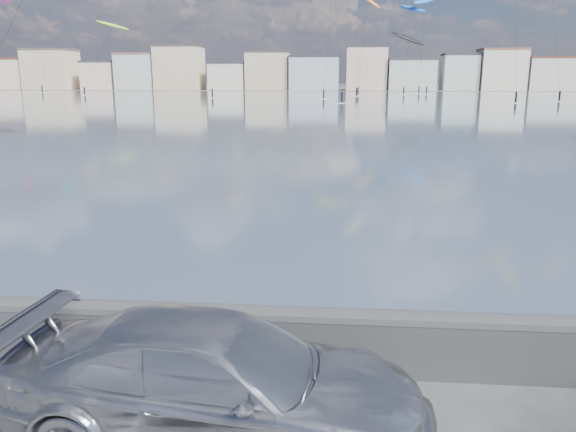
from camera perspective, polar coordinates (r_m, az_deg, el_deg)
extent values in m
cube|color=#425764|center=(96.96, 3.95, 11.31)|extent=(500.00, 177.00, 0.00)
cube|color=#4C473D|center=(205.39, 4.56, 12.71)|extent=(500.00, 60.00, 0.00)
cube|color=#28282B|center=(9.19, -7.09, -12.50)|extent=(400.00, 0.35, 0.90)
cylinder|color=#28282B|center=(9.00, -7.18, -9.94)|extent=(400.00, 0.36, 0.36)
cube|color=beige|center=(222.62, -26.49, 12.72)|extent=(14.00, 11.00, 10.00)
cube|color=#562D23|center=(222.70, -26.64, 14.07)|extent=(14.28, 11.22, 0.60)
cube|color=beige|center=(215.12, -22.91, 13.48)|extent=(16.00, 12.00, 13.00)
cube|color=#4C423D|center=(215.29, -23.08, 15.28)|extent=(16.32, 12.24, 0.60)
cube|color=beige|center=(207.70, -18.46, 13.31)|extent=(11.00, 10.00, 9.00)
cube|color=#2D2D33|center=(207.75, -18.56, 14.63)|extent=(11.22, 10.20, 0.60)
cube|color=#B7C6BC|center=(203.00, -15.01, 13.90)|extent=(13.00, 11.00, 11.50)
cube|color=brown|center=(203.12, -15.12, 15.60)|extent=(13.26, 11.22, 0.60)
cube|color=beige|center=(198.64, -10.97, 14.48)|extent=(15.00, 12.00, 14.00)
cube|color=#383330|center=(198.86, -11.07, 16.59)|extent=(15.30, 12.24, 0.60)
cube|color=beige|center=(194.84, -6.12, 13.86)|extent=(12.00, 10.00, 8.50)
cube|color=#2D2D33|center=(194.89, -6.15, 15.20)|extent=(12.24, 10.20, 0.60)
cube|color=beige|center=(192.75, -2.06, 14.45)|extent=(14.00, 11.00, 12.00)
cube|color=#383330|center=(192.90, -2.08, 16.32)|extent=(14.28, 11.22, 0.60)
cube|color=#B2B7C6|center=(191.49, 2.70, 14.22)|extent=(16.00, 13.00, 10.50)
cube|color=#2D2D33|center=(191.60, 2.72, 15.88)|extent=(16.32, 13.26, 0.60)
cube|color=beige|center=(191.57, 7.96, 14.55)|extent=(13.00, 10.00, 13.50)
cube|color=#2D2D33|center=(191.78, 8.03, 16.66)|extent=(13.26, 10.20, 0.60)
cube|color=#B7C6BC|center=(192.79, 12.37, 13.77)|extent=(15.00, 12.00, 9.50)
cube|color=#383330|center=(192.87, 12.45, 15.27)|extent=(15.30, 12.24, 0.60)
cube|color=#B7C6BC|center=(195.31, 17.03, 13.71)|extent=(11.00, 9.00, 11.00)
cube|color=#2D2D33|center=(195.42, 17.15, 15.41)|extent=(11.22, 9.18, 0.60)
cube|color=beige|center=(198.33, 20.82, 13.63)|extent=(14.00, 11.00, 12.50)
cube|color=brown|center=(198.50, 20.99, 15.52)|extent=(14.28, 11.22, 0.60)
cube|color=beige|center=(202.96, 25.11, 12.87)|extent=(16.00, 12.00, 10.00)
cube|color=#562D23|center=(203.04, 25.27, 14.36)|extent=(16.32, 12.24, 0.60)
imported|color=#ADAEB4|center=(7.45, -7.07, -16.34)|extent=(5.58, 2.63, 1.57)
ellipsoid|color=blue|center=(166.83, 12.49, 19.89)|extent=(8.38, 10.36, 3.98)
cube|color=white|center=(151.45, 13.87, 11.92)|extent=(1.40, 0.42, 0.08)
cylinder|color=black|center=(151.43, 13.89, 12.26)|extent=(0.36, 0.36, 1.70)
sphere|color=black|center=(151.41, 13.91, 12.60)|extent=(0.28, 0.28, 0.28)
cylinder|color=black|center=(158.78, 13.18, 16.32)|extent=(2.93, 15.03, 21.21)
ellipsoid|color=blue|center=(166.54, 13.74, 20.54)|extent=(8.92, 9.01, 4.43)
cube|color=white|center=(155.88, 13.14, 12.01)|extent=(1.40, 0.42, 0.08)
cylinder|color=black|center=(155.86, 13.16, 12.34)|extent=(0.36, 0.36, 1.70)
sphere|color=black|center=(155.84, 13.18, 12.67)|extent=(0.28, 0.28, 0.28)
cylinder|color=black|center=(160.79, 13.45, 16.64)|extent=(1.59, 9.42, 23.25)
ellipsoid|color=black|center=(155.95, 12.17, 17.19)|extent=(10.17, 6.56, 5.06)
cube|color=white|center=(145.65, 11.66, 11.97)|extent=(1.40, 0.42, 0.08)
cylinder|color=black|center=(145.62, 11.68, 12.33)|extent=(0.36, 0.36, 1.70)
sphere|color=black|center=(145.60, 11.70, 12.68)|extent=(0.28, 0.28, 0.28)
cylinder|color=black|center=(150.65, 11.93, 14.91)|extent=(1.80, 9.98, 12.69)
cube|color=white|center=(116.01, 25.82, 10.44)|extent=(1.40, 0.42, 0.08)
cylinder|color=black|center=(115.97, 25.87, 10.88)|extent=(0.36, 0.36, 1.70)
sphere|color=black|center=(115.95, 25.92, 11.32)|extent=(0.28, 0.28, 0.28)
cube|color=white|center=(132.08, 6.95, 11.97)|extent=(1.40, 0.42, 0.08)
cylinder|color=black|center=(132.05, 6.97, 12.36)|extent=(0.36, 0.36, 1.70)
sphere|color=black|center=(132.03, 6.98, 12.75)|extent=(0.28, 0.28, 0.28)
cylinder|color=black|center=(139.27, 7.13, 19.44)|extent=(0.22, 13.27, 33.27)
cylinder|color=black|center=(43.31, -26.71, 16.11)|extent=(3.44, 6.48, 11.81)
cube|color=white|center=(106.67, 22.11, 10.60)|extent=(1.40, 0.42, 0.08)
cylinder|color=black|center=(106.64, 22.16, 11.08)|extent=(0.36, 0.36, 1.70)
sphere|color=black|center=(106.61, 22.20, 11.57)|extent=(0.28, 0.28, 0.28)
cylinder|color=black|center=(110.24, 22.25, 19.06)|extent=(0.63, 6.58, 29.63)
cube|color=white|center=(117.15, 3.64, 11.80)|extent=(1.40, 0.42, 0.08)
cylinder|color=black|center=(117.12, 3.65, 12.24)|extent=(0.36, 0.36, 1.70)
sphere|color=black|center=(117.10, 3.65, 12.68)|extent=(0.28, 0.28, 0.28)
cylinder|color=black|center=(123.80, 4.15, 17.78)|extent=(1.44, 12.98, 22.88)
cube|color=white|center=(138.97, 7.12, 12.06)|extent=(1.40, 0.42, 0.08)
cylinder|color=black|center=(138.95, 7.13, 12.43)|extent=(0.36, 0.36, 1.70)
sphere|color=black|center=(138.93, 7.14, 12.81)|extent=(0.28, 0.28, 0.28)
cylinder|color=black|center=(144.91, 7.60, 16.97)|extent=(2.04, 11.57, 21.98)
ellipsoid|color=#8CD826|center=(159.80, -17.39, 17.99)|extent=(8.72, 6.19, 3.26)
cube|color=white|center=(148.23, -19.94, 11.47)|extent=(1.40, 0.42, 0.08)
cylinder|color=black|center=(148.21, -19.97, 11.81)|extent=(0.36, 0.36, 1.70)
sphere|color=black|center=(148.19, -20.00, 12.16)|extent=(0.28, 0.28, 0.28)
cylinder|color=black|center=(153.75, -18.65, 15.09)|extent=(3.01, 13.37, 16.01)
cube|color=white|center=(98.85, 5.50, 11.35)|extent=(1.40, 0.42, 0.08)
cylinder|color=black|center=(98.81, 5.51, 11.88)|extent=(0.36, 0.36, 1.70)
sphere|color=black|center=(98.78, 5.52, 12.40)|extent=(0.28, 0.28, 0.28)
cylinder|color=black|center=(102.69, 4.94, 19.74)|extent=(2.57, 6.89, 27.14)
cube|color=white|center=(123.82, -7.69, 11.82)|extent=(1.40, 0.42, 0.08)
cylinder|color=black|center=(123.79, -7.70, 12.24)|extent=(0.36, 0.36, 1.70)
sphere|color=black|center=(123.77, -7.72, 12.65)|extent=(0.28, 0.28, 0.28)
cylinder|color=black|center=(127.08, -6.73, 17.42)|extent=(3.46, 7.12, 21.98)
cube|color=white|center=(173.93, -23.67, 11.40)|extent=(1.40, 0.42, 0.08)
cylinder|color=black|center=(173.91, -23.70, 11.69)|extent=(0.36, 0.36, 1.70)
sphere|color=black|center=(173.89, -23.73, 11.99)|extent=(0.28, 0.28, 0.28)
cylinder|color=black|center=(176.86, -23.32, 16.20)|extent=(1.87, 7.10, 26.68)
cylinder|color=black|center=(156.61, -27.19, 15.39)|extent=(3.14, 14.99, 22.09)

